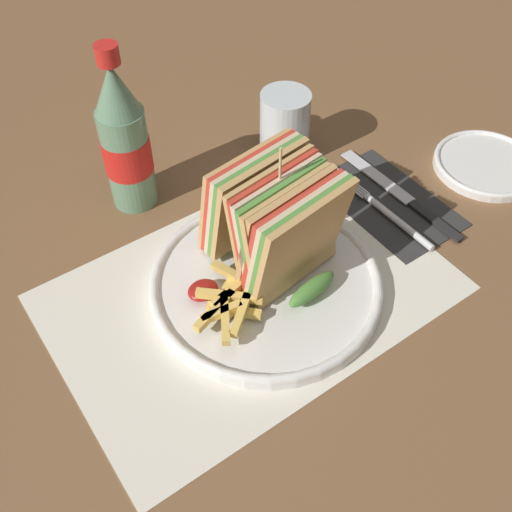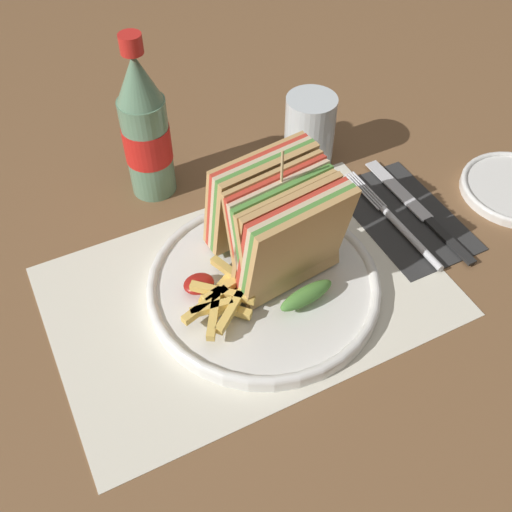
% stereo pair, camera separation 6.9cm
% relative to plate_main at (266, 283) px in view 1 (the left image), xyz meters
% --- Properties ---
extents(ground_plane, '(4.00, 4.00, 0.00)m').
position_rel_plate_main_xyz_m(ground_plane, '(0.03, 0.01, -0.01)').
color(ground_plane, brown).
extents(placemat, '(0.45, 0.31, 0.00)m').
position_rel_plate_main_xyz_m(placemat, '(-0.02, 0.01, -0.01)').
color(placemat, silver).
rests_on(placemat, ground_plane).
extents(plate_main, '(0.27, 0.27, 0.02)m').
position_rel_plate_main_xyz_m(plate_main, '(0.00, 0.00, 0.00)').
color(plate_main, white).
rests_on(plate_main, ground_plane).
extents(club_sandwich, '(0.14, 0.17, 0.17)m').
position_rel_plate_main_xyz_m(club_sandwich, '(0.03, 0.02, 0.07)').
color(club_sandwich, tan).
rests_on(club_sandwich, plate_main).
extents(fries_pile, '(0.11, 0.10, 0.02)m').
position_rel_plate_main_xyz_m(fries_pile, '(-0.06, -0.01, 0.02)').
color(fries_pile, '#E0B756').
rests_on(fries_pile, plate_main).
extents(ketchup_blob, '(0.04, 0.03, 0.01)m').
position_rel_plate_main_xyz_m(ketchup_blob, '(-0.07, 0.02, 0.02)').
color(ketchup_blob, maroon).
rests_on(ketchup_blob, plate_main).
extents(napkin, '(0.12, 0.19, 0.00)m').
position_rel_plate_main_xyz_m(napkin, '(0.22, 0.03, -0.01)').
color(napkin, '#2D2D2D').
rests_on(napkin, ground_plane).
extents(fork, '(0.02, 0.20, 0.01)m').
position_rel_plate_main_xyz_m(fork, '(0.20, 0.01, -0.00)').
color(fork, silver).
rests_on(fork, napkin).
extents(knife, '(0.02, 0.22, 0.00)m').
position_rel_plate_main_xyz_m(knife, '(0.24, 0.02, -0.00)').
color(knife, black).
rests_on(knife, napkin).
extents(coke_bottle_near, '(0.06, 0.06, 0.23)m').
position_rel_plate_main_xyz_m(coke_bottle_near, '(-0.05, 0.23, 0.09)').
color(coke_bottle_near, slate).
rests_on(coke_bottle_near, ground_plane).
extents(glass_near, '(0.07, 0.07, 0.10)m').
position_rel_plate_main_xyz_m(glass_near, '(0.17, 0.19, 0.03)').
color(glass_near, silver).
rests_on(glass_near, ground_plane).
extents(side_saucer, '(0.15, 0.15, 0.01)m').
position_rel_plate_main_xyz_m(side_saucer, '(0.39, -0.00, -0.00)').
color(side_saucer, white).
rests_on(side_saucer, ground_plane).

